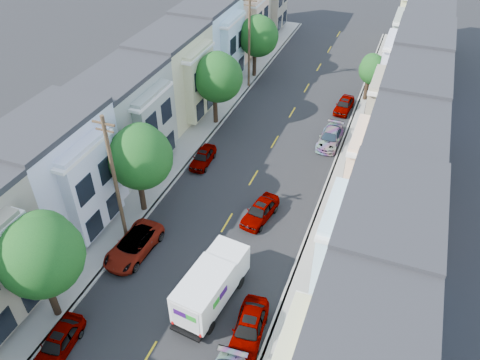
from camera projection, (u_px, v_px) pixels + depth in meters
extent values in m
plane|color=black|center=(193.00, 281.00, 30.98)|extent=(160.00, 160.00, 0.00)
cube|color=black|center=(265.00, 159.00, 42.05)|extent=(12.00, 70.00, 0.02)
cube|color=gray|center=(203.00, 145.00, 43.72)|extent=(0.30, 70.00, 0.15)
cube|color=gray|center=(331.00, 173.00, 40.30)|extent=(0.30, 70.00, 0.15)
cube|color=gray|center=(191.00, 142.00, 44.09)|extent=(2.60, 70.00, 0.15)
cube|color=gray|center=(346.00, 176.00, 39.93)|extent=(2.60, 70.00, 0.15)
cube|color=gold|center=(265.00, 159.00, 42.06)|extent=(0.12, 70.00, 0.01)
cube|color=beige|center=(155.00, 135.00, 45.21)|extent=(5.00, 70.00, 8.50)
cube|color=beige|center=(392.00, 186.00, 38.90)|extent=(5.00, 70.00, 8.50)
cylinder|color=black|center=(51.00, 295.00, 27.74)|extent=(0.44, 0.44, 3.71)
sphere|color=#1C6019|center=(40.00, 255.00, 25.51)|extent=(4.70, 4.70, 4.70)
cylinder|color=black|center=(142.00, 193.00, 35.53)|extent=(0.44, 0.44, 3.46)
sphere|color=#1C6019|center=(139.00, 157.00, 33.38)|extent=(4.70, 4.70, 4.70)
cylinder|color=black|center=(215.00, 108.00, 46.01)|extent=(0.44, 0.44, 3.36)
sphere|color=#1C6019|center=(217.00, 77.00, 43.89)|extent=(4.70, 4.70, 4.70)
cylinder|color=black|center=(254.00, 63.00, 54.53)|extent=(0.44, 0.44, 3.33)
sphere|color=#1C6019|center=(257.00, 36.00, 52.45)|extent=(4.57, 4.57, 4.57)
cylinder|color=black|center=(366.00, 90.00, 50.10)|extent=(0.44, 0.44, 2.50)
sphere|color=#1C6019|center=(373.00, 70.00, 48.59)|extent=(3.10, 3.10, 3.10)
cylinder|color=#42301E|center=(116.00, 183.00, 31.17)|extent=(0.26, 0.26, 10.00)
cube|color=#42301E|center=(103.00, 123.00, 28.36)|extent=(1.60, 0.12, 0.12)
cylinder|color=#42301E|center=(249.00, 44.00, 50.38)|extent=(0.26, 0.26, 10.00)
cube|color=#42301E|center=(250.00, 0.00, 47.57)|extent=(1.60, 0.12, 0.12)
cube|color=silver|center=(205.00, 293.00, 27.95)|extent=(2.27, 4.07, 2.22)
cube|color=silver|center=(224.00, 260.00, 30.20)|extent=(2.27, 1.89, 2.05)
cube|color=black|center=(212.00, 296.00, 29.33)|extent=(2.09, 5.84, 0.23)
cube|color=#2D0A51|center=(185.00, 316.00, 26.37)|extent=(0.85, 0.04, 0.42)
cube|color=#198C1E|center=(197.00, 320.00, 26.16)|extent=(0.66, 0.04, 0.42)
cylinder|color=black|center=(183.00, 317.00, 28.23)|extent=(0.26, 0.85, 0.85)
cylinder|color=black|center=(214.00, 327.00, 27.65)|extent=(0.26, 0.85, 0.85)
cylinder|color=black|center=(209.00, 271.00, 31.05)|extent=(0.26, 0.85, 0.85)
cylinder|color=black|center=(237.00, 280.00, 30.47)|extent=(0.26, 0.85, 0.85)
imported|color=black|center=(260.00, 211.00, 35.41)|extent=(2.33, 4.52, 1.40)
imported|color=black|center=(58.00, 343.00, 26.53)|extent=(1.94, 4.22, 1.33)
imported|color=#9E9E9E|center=(134.00, 246.00, 32.55)|extent=(2.58, 5.14, 1.40)
imported|color=#47180E|center=(203.00, 157.00, 41.16)|extent=(1.71, 3.97, 1.26)
imported|color=silver|center=(249.00, 328.00, 27.24)|extent=(2.23, 4.75, 1.49)
imported|color=black|center=(330.00, 138.00, 43.61)|extent=(1.98, 4.51, 1.34)
imported|color=black|center=(344.00, 105.00, 48.63)|extent=(1.80, 4.14, 1.31)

